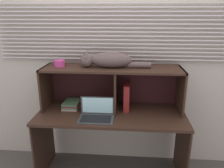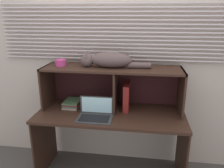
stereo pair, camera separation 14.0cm
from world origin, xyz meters
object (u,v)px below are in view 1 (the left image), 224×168
at_px(laptop, 97,114).
at_px(book_stack, 72,104).
at_px(small_basket, 60,63).
at_px(binder_upright, 127,96).
at_px(cat, 108,60).

distance_m(laptop, book_stack, 0.40).
height_order(laptop, small_basket, small_basket).
bearing_deg(binder_upright, book_stack, -179.82).
bearing_deg(book_stack, binder_upright, 0.18).
bearing_deg(cat, binder_upright, 0.00).
xyz_separation_m(binder_upright, small_basket, (-0.72, 0.00, 0.35)).
distance_m(cat, small_basket, 0.52).
xyz_separation_m(laptop, binder_upright, (0.29, 0.25, 0.11)).
distance_m(laptop, binder_upright, 0.40).
height_order(cat, small_basket, cat).
xyz_separation_m(cat, binder_upright, (0.20, 0.00, -0.40)).
xyz_separation_m(laptop, small_basket, (-0.43, 0.25, 0.46)).
bearing_deg(binder_upright, laptop, -139.59).
bearing_deg(small_basket, binder_upright, 0.00).
distance_m(binder_upright, small_basket, 0.80).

